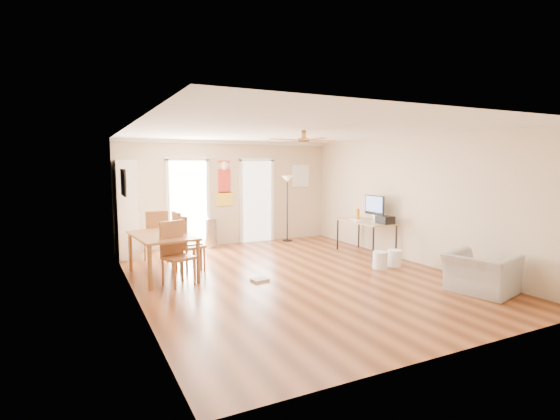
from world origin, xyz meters
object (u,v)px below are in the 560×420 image
bookshelf (126,209)px  trash_can (210,233)px  printer (385,220)px  armchair (481,273)px  dining_chair_far (156,236)px  dining_table (163,256)px  dining_chair_right_a (188,241)px  dining_chair_right_b (190,243)px  torchiere_lamp (287,209)px  computer_desk (365,237)px  dining_chair_near (178,254)px  wastebasket_a (380,260)px  wastebasket_b (394,258)px

bookshelf → trash_can: (1.93, 0.18, -0.70)m
printer → armchair: size_ratio=0.33×
dining_chair_far → armchair: 6.11m
dining_table → dining_chair_right_a: (0.55, 0.37, 0.17)m
printer → armchair: bearing=-96.6°
dining_table → dining_chair_right_b: size_ratio=1.46×
torchiere_lamp → dining_table: bearing=-149.4°
dining_chair_right_a → computer_desk: 3.98m
dining_chair_near → armchair: size_ratio=1.10×
computer_desk → wastebasket_a: size_ratio=4.18×
dining_table → dining_chair_right_b: dining_chair_right_b is taller
torchiere_lamp → dining_chair_far: bearing=-165.6°
bookshelf → wastebasket_a: bearing=-21.8°
bookshelf → dining_chair_near: bookshelf is taller
trash_can → printer: printer is taller
dining_chair_right_a → dining_chair_near: 1.10m
dining_table → computer_desk: dining_table is taller
dining_chair_right_b → dining_chair_far: bearing=5.8°
dining_chair_right_a → torchiere_lamp: size_ratio=0.65×
dining_chair_near → wastebasket_b: (4.15, -0.59, -0.37)m
dining_chair_far → torchiere_lamp: bearing=-166.3°
dining_chair_far → wastebasket_b: 4.88m
dining_chair_far → armchair: (4.20, -4.44, -0.22)m
dining_chair_near → wastebasket_a: 3.83m
dining_chair_near → dining_chair_right_b: bearing=45.0°
dining_chair_right_b → dining_chair_near: size_ratio=1.00×
dining_table → torchiere_lamp: (3.64, 2.16, 0.47)m
dining_chair_right_a → computer_desk: bearing=-99.0°
dining_chair_right_a → trash_can: dining_chair_right_a is taller
dining_chair_far → printer: size_ratio=3.32×
bookshelf → dining_chair_right_a: bookshelf is taller
dining_chair_near → computer_desk: size_ratio=0.76×
dining_chair_right_b → dining_chair_far: dining_chair_far is taller
wastebasket_b → armchair: 1.96m
dining_chair_right_b → trash_can: size_ratio=1.50×
dining_chair_near → computer_desk: dining_chair_near is taller
dining_chair_right_b → dining_chair_near: 0.94m
wastebasket_b → trash_can: bearing=128.1°
trash_can → wastebasket_a: (2.34, -3.50, -0.19)m
trash_can → dining_chair_far: bearing=-146.1°
torchiere_lamp → armchair: (0.66, -5.35, -0.55)m
torchiere_lamp → printer: size_ratio=5.32×
dining_chair_far → dining_table: bearing=84.6°
bookshelf → torchiere_lamp: 4.02m
dining_table → computer_desk: size_ratio=1.11×
armchair → wastebasket_b: bearing=-13.4°
dining_table → dining_chair_far: bearing=85.3°
computer_desk → wastebasket_a: computer_desk is taller
trash_can → armchair: (2.74, -5.42, -0.04)m
computer_desk → printer: printer is taller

